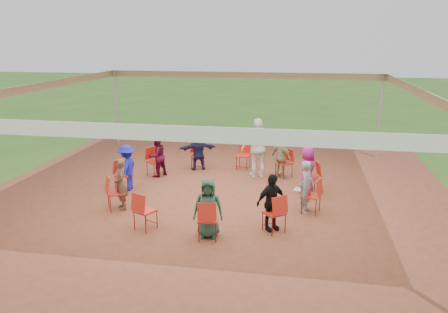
% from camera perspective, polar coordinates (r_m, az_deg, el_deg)
% --- Properties ---
extents(ground, '(80.00, 80.00, 0.00)m').
position_cam_1_polar(ground, '(12.14, -1.10, -5.14)').
color(ground, '#2E571B').
rests_on(ground, ground).
extents(dirt_patch, '(13.00, 13.00, 0.00)m').
position_cam_1_polar(dirt_patch, '(12.14, -1.10, -5.11)').
color(dirt_patch, brown).
rests_on(dirt_patch, ground).
extents(tent, '(10.33, 10.33, 3.00)m').
position_cam_1_polar(tent, '(11.53, -1.16, 5.98)').
color(tent, '#B2B2B7').
rests_on(tent, ground).
extents(chair_0, '(0.54, 0.53, 0.90)m').
position_cam_1_polar(chair_0, '(11.05, 11.32, -5.06)').
color(chair_0, red).
rests_on(chair_0, ground).
extents(chair_1, '(0.54, 0.52, 0.90)m').
position_cam_1_polar(chair_1, '(12.48, 11.29, -2.68)').
color(chair_1, red).
rests_on(chair_1, ground).
extents(chair_2, '(0.61, 0.61, 0.90)m').
position_cam_1_polar(chair_2, '(13.71, 7.85, -0.90)').
color(chair_2, red).
rests_on(chair_2, ground).
extents(chair_3, '(0.48, 0.50, 0.90)m').
position_cam_1_polar(chair_3, '(14.44, 2.52, 0.06)').
color(chair_3, red).
rests_on(chair_3, ground).
extents(chair_4, '(0.56, 0.57, 0.90)m').
position_cam_1_polar(chair_4, '(14.51, -3.46, 0.13)').
color(chair_4, red).
rests_on(chair_4, ground).
extents(chair_5, '(0.60, 0.59, 0.90)m').
position_cam_1_polar(chair_5, '(13.93, -9.03, -0.69)').
color(chair_5, red).
rests_on(chair_5, ground).
extents(chair_6, '(0.44, 0.42, 0.90)m').
position_cam_1_polar(chair_6, '(12.79, -12.99, -2.34)').
color(chair_6, red).
rests_on(chair_6, ground).
extents(chair_7, '(0.60, 0.59, 0.90)m').
position_cam_1_polar(chair_7, '(11.37, -13.91, -4.64)').
color(chair_7, red).
rests_on(chair_7, ground).
extents(chair_8, '(0.57, 0.58, 0.90)m').
position_cam_1_polar(chair_8, '(10.09, -10.25, -7.01)').
color(chair_8, red).
rests_on(chair_8, ground).
extents(chair_9, '(0.48, 0.49, 0.90)m').
position_cam_1_polar(chair_9, '(9.49, -2.13, -8.24)').
color(chair_9, red).
rests_on(chair_9, ground).
extents(chair_10, '(0.61, 0.61, 0.90)m').
position_cam_1_polar(chair_10, '(9.88, 6.57, -7.36)').
color(chair_10, red).
rests_on(chair_10, ground).
extents(person_seated_0, '(0.44, 0.55, 1.32)m').
position_cam_1_polar(person_seated_0, '(11.01, 10.78, -3.91)').
color(person_seated_0, gray).
rests_on(person_seated_0, ground).
extents(person_seated_1, '(0.52, 0.72, 1.32)m').
position_cam_1_polar(person_seated_1, '(12.38, 10.81, -1.75)').
color(person_seated_1, '#921971').
rests_on(person_seated_1, ground).
extents(person_seated_2, '(0.84, 0.81, 1.32)m').
position_cam_1_polar(person_seated_2, '(13.57, 7.53, -0.10)').
color(person_seated_2, '#9C9163').
rests_on(person_seated_2, ground).
extents(person_seated_3, '(1.31, 0.92, 1.32)m').
position_cam_1_polar(person_seated_3, '(14.34, -3.39, 0.85)').
color(person_seated_3, '#19183D').
rests_on(person_seated_3, ground).
extents(person_seated_4, '(0.66, 0.74, 1.32)m').
position_cam_1_polar(person_seated_4, '(13.78, -8.76, 0.08)').
color(person_seated_4, '#43081E').
rests_on(person_seated_4, ground).
extents(person_seated_5, '(0.43, 0.86, 1.32)m').
position_cam_1_polar(person_seated_5, '(12.68, -12.55, -1.44)').
color(person_seated_5, '#171BA7').
rests_on(person_seated_5, ground).
extents(person_seated_6, '(0.52, 0.58, 1.32)m').
position_cam_1_polar(person_seated_6, '(11.31, -13.37, -3.54)').
color(person_seated_6, brown).
rests_on(person_seated_6, ground).
extents(person_seated_7, '(0.69, 0.44, 1.32)m').
position_cam_1_polar(person_seated_7, '(9.51, -2.09, -6.76)').
color(person_seated_7, '#234433').
rests_on(person_seated_7, ground).
extents(person_seated_8, '(0.85, 0.80, 1.32)m').
position_cam_1_polar(person_seated_8, '(9.89, 6.19, -5.97)').
color(person_seated_8, black).
rests_on(person_seated_8, ground).
extents(standing_person, '(1.22, 0.91, 1.86)m').
position_cam_1_polar(standing_person, '(13.52, 4.52, 1.11)').
color(standing_person, white).
rests_on(standing_person, ground).
extents(cable_coil, '(0.32, 0.32, 0.03)m').
position_cam_1_polar(cable_coil, '(12.06, -2.67, -5.21)').
color(cable_coil, black).
rests_on(cable_coil, ground).
extents(laptop, '(0.30, 0.34, 0.20)m').
position_cam_1_polar(laptop, '(11.07, 9.93, -4.02)').
color(laptop, '#B7B7BC').
rests_on(laptop, ground).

